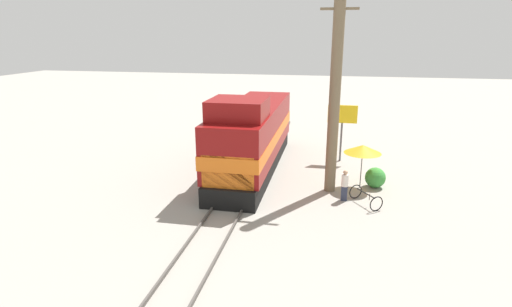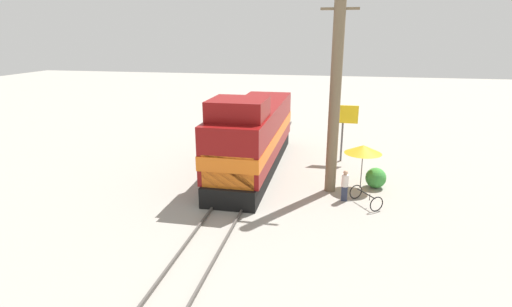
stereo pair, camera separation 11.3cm
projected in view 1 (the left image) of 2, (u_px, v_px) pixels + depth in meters
The scene contains 10 objects.
ground_plane at pixel (246, 180), 22.65m from camera, with size 120.00×120.00×0.00m, color gray.
rail_near at pixel (234, 178), 22.76m from camera, with size 0.08×31.18×0.15m, color #4C4742.
rail_far at pixel (259, 180), 22.50m from camera, with size 0.08×31.18×0.15m, color #4C4742.
locomotive at pixel (252, 137), 23.61m from camera, with size 3.00×12.55×4.90m.
utility_pole at pixel (335, 92), 19.69m from camera, with size 1.80×0.56×10.33m.
vendor_umbrella at pixel (363, 149), 20.96m from camera, with size 1.96×1.96×2.38m.
billboard_sign at pixel (342, 119), 25.30m from camera, with size 1.84×0.12×3.66m.
shrub_cluster at pixel (375, 178), 21.45m from camera, with size 1.10×1.10×1.10m, color #388C38.
person_bystander at pixel (345, 184), 19.65m from camera, with size 0.34×0.34×1.59m.
bicycle at pixel (366, 197), 19.30m from camera, with size 1.53×1.81×0.74m.
Camera 1 is at (4.64, -20.75, 7.98)m, focal length 28.00 mm.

